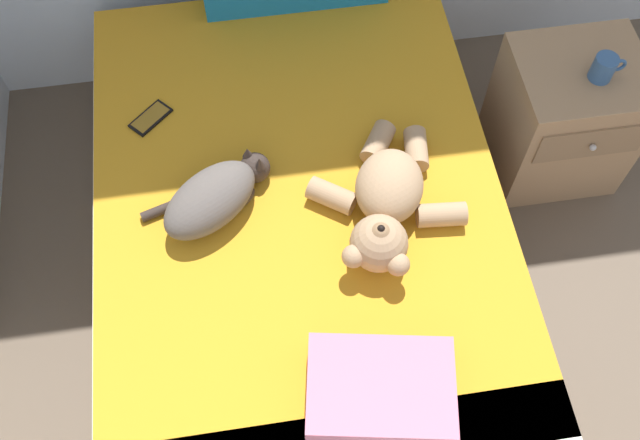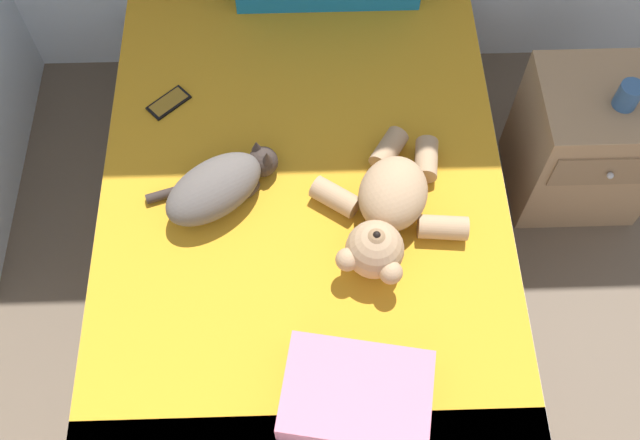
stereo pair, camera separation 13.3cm
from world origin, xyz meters
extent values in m
cube|color=#9E7A56|center=(1.16, 3.00, 0.14)|extent=(1.37, 2.01, 0.28)
cube|color=white|center=(1.16, 3.00, 0.38)|extent=(1.33, 1.95, 0.19)
cube|color=orange|center=(1.16, 3.06, 0.49)|extent=(1.32, 1.81, 0.02)
ellipsoid|color=#59514C|center=(0.88, 3.01, 0.57)|extent=(0.39, 0.36, 0.15)
sphere|color=#332823|center=(1.03, 3.13, 0.55)|extent=(0.10, 0.10, 0.10)
cone|color=#332823|center=(1.02, 3.15, 0.60)|extent=(0.04, 0.04, 0.04)
cone|color=#332823|center=(1.05, 3.11, 0.60)|extent=(0.04, 0.04, 0.04)
cylinder|color=#332823|center=(0.73, 3.04, 0.51)|extent=(0.16, 0.08, 0.03)
ellipsoid|color=#332823|center=(0.98, 3.04, 0.52)|extent=(0.11, 0.11, 0.04)
ellipsoid|color=tan|center=(1.44, 2.97, 0.58)|extent=(0.29, 0.32, 0.18)
sphere|color=tan|center=(1.37, 2.78, 0.58)|extent=(0.18, 0.18, 0.18)
sphere|color=#8E6B49|center=(1.37, 2.78, 0.64)|extent=(0.07, 0.07, 0.07)
sphere|color=black|center=(1.37, 2.78, 0.67)|extent=(0.02, 0.02, 0.02)
sphere|color=tan|center=(1.41, 2.70, 0.59)|extent=(0.07, 0.07, 0.07)
sphere|color=tan|center=(1.29, 2.74, 0.59)|extent=(0.07, 0.07, 0.07)
cylinder|color=tan|center=(1.59, 2.87, 0.53)|extent=(0.16, 0.09, 0.08)
cylinder|color=tan|center=(1.57, 3.13, 0.53)|extent=(0.09, 0.15, 0.08)
cylinder|color=tan|center=(1.26, 2.99, 0.53)|extent=(0.17, 0.15, 0.08)
cylinder|color=tan|center=(1.45, 3.17, 0.53)|extent=(0.14, 0.16, 0.08)
cube|color=black|center=(0.70, 3.42, 0.50)|extent=(0.16, 0.15, 0.01)
cube|color=olive|center=(0.70, 3.42, 0.51)|extent=(0.14, 0.13, 0.00)
cube|color=#D1728C|center=(1.30, 2.35, 0.55)|extent=(0.44, 0.35, 0.11)
cube|color=#9E7A56|center=(2.22, 3.36, 0.28)|extent=(0.47, 0.42, 0.56)
cube|color=#866849|center=(2.22, 3.15, 0.40)|extent=(0.40, 0.01, 0.16)
sphere|color=#B2B2B7|center=(2.22, 3.13, 0.40)|extent=(0.02, 0.02, 0.02)
cylinder|color=#33598C|center=(2.25, 3.31, 0.61)|extent=(0.08, 0.08, 0.09)
camera|label=1|loc=(1.05, 1.81, 2.51)|focal=40.79mm
camera|label=2|loc=(1.18, 1.80, 2.51)|focal=40.79mm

